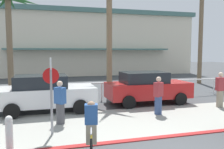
{
  "coord_description": "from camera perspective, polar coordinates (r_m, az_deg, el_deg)",
  "views": [
    {
      "loc": [
        -3.17,
        -4.68,
        2.78
      ],
      "look_at": [
        -0.1,
        6.0,
        1.71
      ],
      "focal_mm": 39.01,
      "sensor_mm": 36.0,
      "label": 1
    }
  ],
  "objects": [
    {
      "name": "building_backdrop",
      "position": [
        32.79,
        -6.95,
        7.17
      ],
      "size": [
        26.15,
        12.78,
        7.51
      ],
      "color": "beige",
      "rests_on": "ground"
    },
    {
      "name": "pedestrian_2",
      "position": [
        10.88,
        10.8,
        -5.23
      ],
      "size": [
        0.48,
        0.44,
        1.68
      ],
      "color": "#384C7A",
      "rests_on": "ground"
    },
    {
      "name": "palm_tree_2",
      "position": [
        16.63,
        -23.03,
        12.45
      ],
      "size": [
        3.47,
        3.26,
        6.26
      ],
      "color": "#756047",
      "rests_on": "ground"
    },
    {
      "name": "stop_sign_bike_lane",
      "position": [
        8.19,
        -14.08,
        -2.41
      ],
      "size": [
        0.52,
        0.56,
        2.56
      ],
      "color": "gray",
      "rests_on": "ground"
    },
    {
      "name": "bollard_0",
      "position": [
        7.53,
        -22.95,
        -12.45
      ],
      "size": [
        0.2,
        0.2,
        1.0
      ],
      "color": "white",
      "rests_on": "ground"
    },
    {
      "name": "ground_plane",
      "position": [
        15.28,
        -3.78,
        -5.01
      ],
      "size": [
        80.0,
        80.0,
        0.0
      ],
      "primitive_type": "plane",
      "color": "#424447"
    },
    {
      "name": "car_white_1",
      "position": [
        11.55,
        -15.34,
        -4.22
      ],
      "size": [
        4.4,
        2.02,
        1.69
      ],
      "color": "white",
      "rests_on": "ground"
    },
    {
      "name": "pedestrian_0",
      "position": [
        13.16,
        24.01,
        -3.58
      ],
      "size": [
        0.4,
        0.32,
        1.75
      ],
      "color": "gray",
      "rests_on": "ground"
    },
    {
      "name": "curb_paint",
      "position": [
        8.07,
        8.47,
        -14.61
      ],
      "size": [
        44.0,
        0.24,
        0.03
      ],
      "primitive_type": "cube",
      "color": "maroon",
      "rests_on": "ground"
    },
    {
      "name": "car_red_2",
      "position": [
        13.05,
        8.21,
        -2.99
      ],
      "size": [
        4.4,
        2.02,
        1.69
      ],
      "color": "red",
      "rests_on": "ground"
    },
    {
      "name": "palm_tree_4",
      "position": [
        22.68,
        20.37,
        16.01
      ],
      "size": [
        3.5,
        3.27,
        9.53
      ],
      "color": "#756047",
      "rests_on": "ground"
    },
    {
      "name": "pedestrian_1",
      "position": [
        9.5,
        -12.05,
        -6.85
      ],
      "size": [
        0.46,
        0.47,
        1.67
      ],
      "color": "#4C4C51",
      "rests_on": "ground"
    },
    {
      "name": "rail_fence",
      "position": [
        13.7,
        -2.47,
        -2.64
      ],
      "size": [
        20.07,
        0.08,
        1.04
      ],
      "color": "white",
      "rests_on": "ground"
    },
    {
      "name": "sidewalk_strip",
      "position": [
        9.83,
        3.55,
        -10.89
      ],
      "size": [
        44.0,
        4.0,
        0.02
      ],
      "primitive_type": "cube",
      "color": "#9E9E93",
      "rests_on": "ground"
    },
    {
      "name": "cyclist_yellow_1",
      "position": [
        6.59,
        -4.87,
        -12.97
      ],
      "size": [
        0.43,
        1.8,
        1.5
      ],
      "color": "black",
      "rests_on": "ground"
    }
  ]
}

